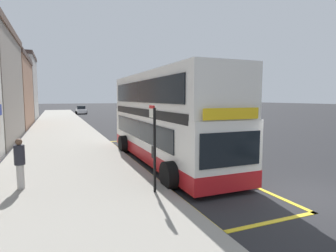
{
  "coord_description": "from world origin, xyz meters",
  "views": [
    {
      "loc": [
        -7.48,
        -6.04,
        3.21
      ],
      "look_at": [
        -2.61,
        5.87,
        1.89
      ],
      "focal_mm": 29.38,
      "sensor_mm": 36.0,
      "label": 1
    }
  ],
  "objects_px": {
    "bus_stop_sign": "(154,142)",
    "parked_car_white_ahead": "(81,110)",
    "double_decker_bus": "(165,121)",
    "pedestrian_waiting_near_sign": "(20,162)"
  },
  "relations": [
    {
      "from": "double_decker_bus",
      "to": "parked_car_white_ahead",
      "type": "distance_m",
      "value": 45.01
    },
    {
      "from": "pedestrian_waiting_near_sign",
      "to": "double_decker_bus",
      "type": "bearing_deg",
      "value": 21.39
    },
    {
      "from": "pedestrian_waiting_near_sign",
      "to": "parked_car_white_ahead",
      "type": "bearing_deg",
      "value": 82.94
    },
    {
      "from": "bus_stop_sign",
      "to": "parked_car_white_ahead",
      "type": "distance_m",
      "value": 49.41
    },
    {
      "from": "bus_stop_sign",
      "to": "pedestrian_waiting_near_sign",
      "type": "height_order",
      "value": "bus_stop_sign"
    },
    {
      "from": "pedestrian_waiting_near_sign",
      "to": "bus_stop_sign",
      "type": "bearing_deg",
      "value": -25.34
    },
    {
      "from": "double_decker_bus",
      "to": "pedestrian_waiting_near_sign",
      "type": "distance_m",
      "value": 6.75
    },
    {
      "from": "bus_stop_sign",
      "to": "parked_car_white_ahead",
      "type": "relative_size",
      "value": 0.67
    },
    {
      "from": "parked_car_white_ahead",
      "to": "pedestrian_waiting_near_sign",
      "type": "relative_size",
      "value": 2.45
    },
    {
      "from": "parked_car_white_ahead",
      "to": "bus_stop_sign",
      "type": "bearing_deg",
      "value": -90.34
    }
  ]
}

